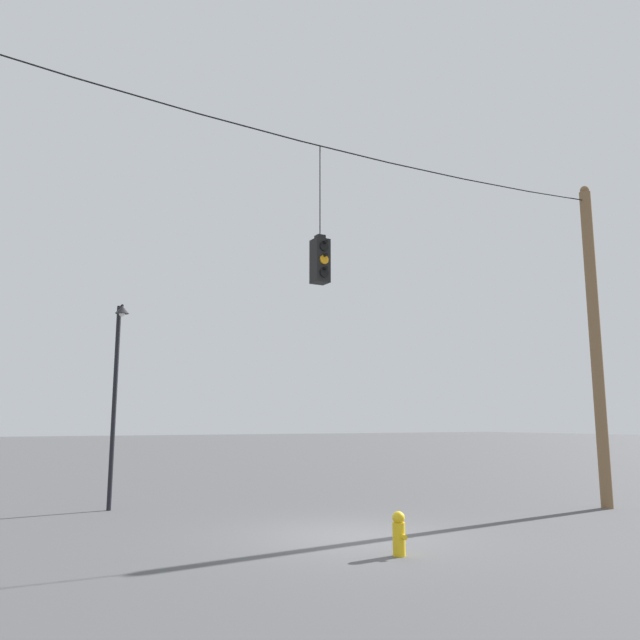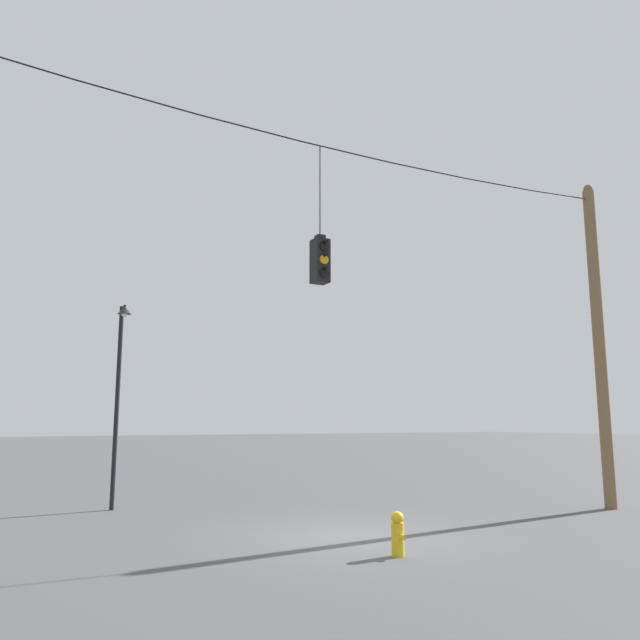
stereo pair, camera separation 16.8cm
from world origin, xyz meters
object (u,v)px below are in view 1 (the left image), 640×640
(street_lamp, at_px, (117,375))
(utility_pole_right, at_px, (595,341))
(fire_hydrant, at_px, (399,533))
(traffic_light_near_right_pole, at_px, (320,260))

(street_lamp, bearing_deg, utility_pole_right, -26.93)
(street_lamp, distance_m, fire_hydrant, 9.37)
(street_lamp, bearing_deg, traffic_light_near_right_pole, -63.89)
(utility_pole_right, height_order, street_lamp, utility_pole_right)
(traffic_light_near_right_pole, height_order, fire_hydrant, traffic_light_near_right_pole)
(utility_pole_right, xyz_separation_m, street_lamp, (-11.81, 6.00, -1.00))
(utility_pole_right, height_order, traffic_light_near_right_pole, utility_pole_right)
(utility_pole_right, distance_m, street_lamp, 13.29)
(utility_pole_right, height_order, fire_hydrant, utility_pole_right)
(street_lamp, height_order, fire_hydrant, street_lamp)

